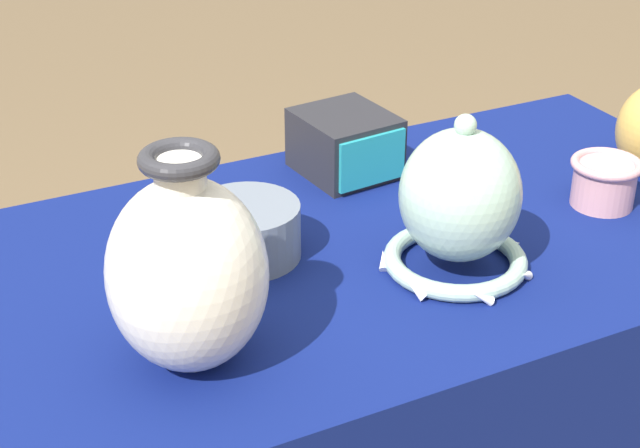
{
  "coord_description": "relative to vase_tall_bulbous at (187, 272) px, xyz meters",
  "views": [
    {
      "loc": [
        -0.51,
        -0.97,
        1.42
      ],
      "look_at": [
        -0.07,
        -0.09,
        0.88
      ],
      "focal_mm": 55.0,
      "sensor_mm": 36.0,
      "label": 1
    }
  ],
  "objects": [
    {
      "name": "display_table",
      "position": [
        0.25,
        0.13,
        -0.2
      ],
      "size": [
        1.23,
        0.61,
        0.78
      ],
      "color": "brown",
      "rests_on": "ground_plane"
    },
    {
      "name": "vase_tall_bulbous",
      "position": [
        0.0,
        0.0,
        0.0
      ],
      "size": [
        0.17,
        0.17,
        0.25
      ],
      "color": "white",
      "rests_on": "display_table"
    },
    {
      "name": "mosaic_tile_box",
      "position": [
        0.36,
        0.34,
        -0.06
      ],
      "size": [
        0.14,
        0.15,
        0.09
      ],
      "rotation": [
        0.0,
        0.0,
        0.1
      ],
      "color": "#232328",
      "rests_on": "display_table"
    },
    {
      "name": "pot_squat_slate",
      "position": [
        0.14,
        0.18,
        -0.07
      ],
      "size": [
        0.14,
        0.14,
        0.07
      ],
      "primitive_type": "cylinder",
      "color": "slate",
      "rests_on": "display_table"
    },
    {
      "name": "cup_wide_rose",
      "position": [
        0.63,
        0.09,
        -0.07
      ],
      "size": [
        0.1,
        0.1,
        0.07
      ],
      "color": "#D19399",
      "rests_on": "display_table"
    },
    {
      "name": "vase_dome_bell",
      "position": [
        0.36,
        0.04,
        -0.02
      ],
      "size": [
        0.19,
        0.19,
        0.21
      ],
      "color": "#A8CCB7",
      "rests_on": "display_table"
    }
  ]
}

